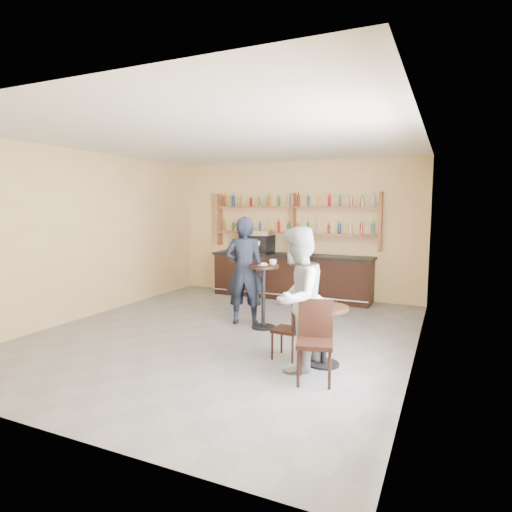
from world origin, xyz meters
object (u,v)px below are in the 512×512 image
at_px(man_main, 244,271).
at_px(cafe_table, 324,336).
at_px(espresso_machine, 257,242).
at_px(patron_second, 297,299).
at_px(chair_west, 287,329).
at_px(bar_counter, 291,276).
at_px(pastry_case, 302,249).
at_px(pedestal_table, 263,297).
at_px(chair_south, 315,343).

relative_size(man_main, cafe_table, 2.41).
distance_m(espresso_machine, patron_second, 4.81).
xyz_separation_m(cafe_table, chair_west, (-0.55, 0.05, 0.01)).
height_order(bar_counter, espresso_machine, espresso_machine).
distance_m(bar_counter, patron_second, 4.44).
distance_m(espresso_machine, pastry_case, 1.15).
height_order(espresso_machine, pastry_case, espresso_machine).
height_order(bar_counter, man_main, man_main).
relative_size(espresso_machine, pedestal_table, 0.66).
height_order(pastry_case, chair_west, pastry_case).
bearing_deg(chair_south, man_main, 119.28).
bearing_deg(bar_counter, pastry_case, 0.00).
relative_size(pastry_case, cafe_table, 0.58).
relative_size(espresso_machine, pastry_case, 1.58).
relative_size(bar_counter, chair_south, 3.82).
relative_size(pastry_case, man_main, 0.24).
relative_size(pedestal_table, patron_second, 0.60).
relative_size(man_main, chair_south, 1.96).
bearing_deg(chair_south, pastry_case, 95.76).
distance_m(bar_counter, chair_west, 4.04).
bearing_deg(man_main, pedestal_table, 144.66).
xyz_separation_m(bar_counter, espresso_machine, (-0.87, 0.00, 0.78)).
bearing_deg(chair_south, chair_west, 118.23).
distance_m(chair_west, chair_south, 0.89).
distance_m(pedestal_table, patron_second, 1.98).
distance_m(espresso_machine, man_main, 2.60).
xyz_separation_m(pastry_case, patron_second, (1.29, -4.13, -0.23)).
relative_size(bar_counter, man_main, 1.95).
bearing_deg(chair_west, espresso_machine, -146.25).
xyz_separation_m(espresso_machine, patron_second, (2.44, -4.13, -0.35)).
xyz_separation_m(pastry_case, chair_south, (1.65, -4.47, -0.67)).
height_order(espresso_machine, cafe_table, espresso_machine).
xyz_separation_m(chair_west, chair_south, (0.60, -0.65, 0.08)).
relative_size(chair_south, patron_second, 0.53).
bearing_deg(espresso_machine, bar_counter, 5.76).
bearing_deg(pedestal_table, chair_west, -53.98).
distance_m(man_main, chair_west, 2.00).
bearing_deg(pastry_case, chair_west, -70.81).
height_order(pastry_case, man_main, man_main).
xyz_separation_m(man_main, cafe_table, (1.89, -1.43, -0.57)).
xyz_separation_m(espresso_machine, chair_west, (2.19, -3.82, -0.88)).
xyz_separation_m(espresso_machine, chair_south, (2.79, -4.47, -0.80)).
xyz_separation_m(pastry_case, pedestal_table, (0.14, -2.57, -0.61)).
height_order(chair_west, chair_south, chair_south).
bearing_deg(bar_counter, pedestal_table, -80.89).
relative_size(pastry_case, patron_second, 0.25).
bearing_deg(espresso_machine, chair_west, -54.39).
xyz_separation_m(man_main, patron_second, (1.59, -1.69, -0.04)).
distance_m(cafe_table, patron_second, 0.67).
height_order(man_main, chair_south, man_main).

